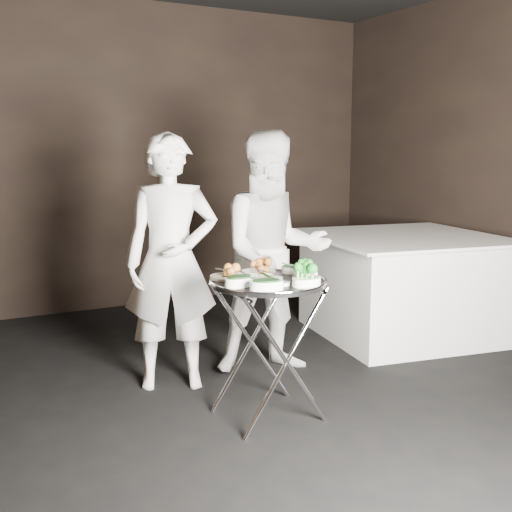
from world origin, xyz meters
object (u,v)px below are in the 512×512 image
waiter_left (171,262)px  waiter_right (274,253)px  serving_tray (268,282)px  dining_table (402,285)px  tray_stand (268,342)px

waiter_left → waiter_right: 0.75m
serving_tray → waiter_left: size_ratio=0.40×
waiter_left → dining_table: size_ratio=1.12×
waiter_left → waiter_right: bearing=15.4°
waiter_right → dining_table: size_ratio=1.13×
tray_stand → waiter_left: size_ratio=0.48×
tray_stand → dining_table: 2.09m
tray_stand → waiter_left: 0.91m
waiter_left → dining_table: bearing=25.2°
tray_stand → waiter_right: waiter_right is taller
dining_table → waiter_left: bearing=-174.8°
tray_stand → waiter_left: (-0.31, 0.76, 0.39)m
tray_stand → serving_tray: serving_tray is taller
serving_tray → waiter_right: bearing=58.1°
serving_tray → dining_table: dining_table is taller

